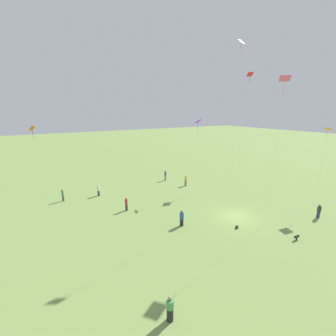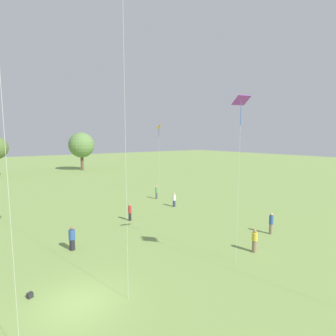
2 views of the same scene
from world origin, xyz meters
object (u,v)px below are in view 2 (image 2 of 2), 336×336
person_5 (174,200)px  person_0 (130,212)px  kite_6 (159,130)px  person_7 (157,192)px  picnic_bag_0 (30,295)px  kite_4 (241,107)px  person_3 (72,239)px  person_4 (255,241)px  person_6 (271,223)px

person_5 → person_0: bearing=113.9°
person_5 → kite_6: bearing=-9.7°
person_5 → person_7: person_7 is taller
person_7 → picnic_bag_0: person_7 is taller
kite_4 → person_3: bearing=16.5°
person_3 → person_4: (10.61, -8.22, -0.03)m
person_3 → person_5: size_ratio=1.07×
person_3 → person_7: size_ratio=1.00×
person_3 → picnic_bag_0: (-3.53, -4.69, -0.73)m
picnic_bag_0 → person_5: bearing=30.2°
person_0 → person_4: size_ratio=1.00×
person_0 → picnic_bag_0: size_ratio=5.28×
person_4 → person_5: person_4 is taller
person_0 → person_4: bearing=45.5°
person_5 → person_3: bearing=121.9°
person_6 → kite_4: (-6.63, -1.68, 9.26)m
kite_6 → kite_4: bearing=78.9°
person_4 → picnic_bag_0: (-14.14, 3.54, -0.70)m
person_0 → person_6: (8.10, -10.52, 0.08)m
person_3 → person_4: size_ratio=1.05×
person_0 → kite_4: kite_4 is taller
person_3 → person_0: bearing=-1.4°
person_5 → person_7: 4.74m
person_4 → picnic_bag_0: person_4 is taller
person_0 → person_3: bearing=-33.9°
picnic_bag_0 → person_0: bearing=39.1°
person_7 → kite_6: 9.08m
kite_4 → picnic_bag_0: (-11.76, 3.83, -10.07)m
person_3 → picnic_bag_0: person_3 is taller
person_6 → kite_6: (1.42, 19.27, 8.45)m
person_6 → picnic_bag_0: (-18.39, 2.16, -0.81)m
kite_6 → picnic_bag_0: bearing=50.7°
person_6 → kite_4: 11.51m
person_5 → person_6: (1.23, -12.14, 0.13)m
person_6 → person_0: bearing=-170.9°
person_5 → person_7: bearing=3.7°
person_6 → kite_4: size_ratio=0.17×
kite_6 → picnic_bag_0: 27.77m
person_7 → person_4: bearing=157.7°
person_7 → person_6: bearing=171.1°
person_4 → kite_6: (5.67, 20.65, 8.56)m
person_6 → picnic_bag_0: bearing=-125.1°
person_0 → kite_4: 15.43m
person_7 → kite_6: kite_6 is taller
person_4 → person_5: (3.02, 13.52, -0.02)m
person_3 → person_7: (14.20, 10.00, 0.03)m
person_4 → kite_6: 23.06m
person_4 → kite_4: bearing=-67.1°
kite_4 → kite_6: 22.45m
person_6 → person_7: size_ratio=1.06×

